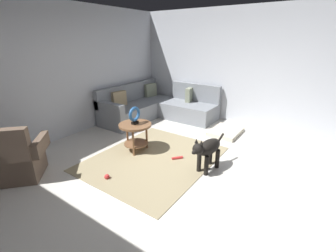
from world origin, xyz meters
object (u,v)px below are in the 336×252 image
Objects in this scene: side_table at (135,130)px; dog_toy_rope at (177,158)px; sectional_couch at (157,107)px; armchair at (16,159)px; dog_bed_mat at (226,132)px; torus_sculpture at (135,115)px; dog at (208,149)px; dog_toy_ball at (107,177)px.

dog_toy_rope is (0.15, -0.83, -0.39)m from side_table.
sectional_couch is 1.97m from side_table.
sectional_couch is 2.34m from dog_toy_rope.
armchair is 3.97m from dog_bed_mat.
sectional_couch is 1.95m from dog_bed_mat.
sectional_couch is 2.01m from torus_sculpture.
sectional_couch reaches higher than side_table.
sectional_couch is 2.80m from dog.
sectional_couch is 28.44× the size of dog_toy_ball.
side_table is at bearing 15.74° from dog_toy_ball.
dog reaches higher than side_table.
dog_bed_mat reaches higher than dog_toy_ball.
dog_toy_rope is (-1.61, 0.27, -0.02)m from dog_bed_mat.
armchair is 1.90m from side_table.
sectional_couch reaches higher than torus_sculpture.
torus_sculpture is 1.45m from dog.
dog_bed_mat is at bearing -16.67° from dog_toy_ball.
sectional_couch is at bearing 89.64° from dog_bed_mat.
dog_bed_mat is (-0.01, -1.93, -0.25)m from sectional_couch.
dog is at bearing -94.05° from dog_toy_rope.
armchair is at bearing 48.10° from dog.
torus_sculpture is 0.39× the size of dog.
dog is (-1.66, -2.25, 0.09)m from sectional_couch.
side_table is (-1.77, -0.84, 0.12)m from sectional_couch.
armchair is 5.05× the size of dog_toy_rope.
armchair reaches higher than torus_sculpture.
sectional_couch is 3.75× the size of side_table.
torus_sculpture is 4.12× the size of dog_toy_ball.
dog_toy_rope is at bearing 5.14° from dog.
dog_toy_rope is (-1.62, -1.67, -0.27)m from sectional_couch.
armchair is at bearing 150.91° from dog_bed_mat.
side_table is 7.58× the size of dog_toy_ball.
torus_sculpture is at bearing 13.61° from dog.
dog_toy_ball is (-0.97, -0.27, -0.67)m from torus_sculpture.
torus_sculpture is at bearing 17.18° from armchair.
dog_bed_mat is 10.11× the size of dog_toy_ball.
side_table reaches higher than dog_toy_ball.
dog reaches higher than dog_toy_ball.
armchair is at bearing -179.85° from sectional_couch.
armchair is 1.93m from torus_sculpture.
dog_bed_mat is at bearing 14.18° from armchair.
dog_toy_ball is at bearing 52.81° from dog.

